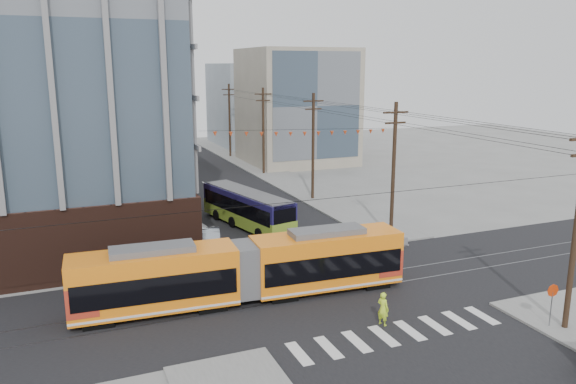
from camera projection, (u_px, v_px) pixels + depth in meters
The scene contains 15 objects.
ground at pixel (368, 311), 32.11m from camera, with size 160.00×160.00×0.00m, color slate.
bg_bldg_nw_near at pixel (43, 103), 70.73m from camera, with size 18.00×16.00×18.00m, color #8C99A5.
bg_bldg_ne_near at pixel (296, 106), 79.57m from camera, with size 14.00×14.00×16.00m, color gray.
bg_bldg_nw_far at pixel (65, 89), 89.67m from camera, with size 16.00×18.00×20.00m, color gray.
bg_bldg_ne_far at pixel (262, 104), 98.57m from camera, with size 16.00×16.00×14.00m, color #8C99A5.
utility_pole_near at pixel (576, 230), 28.63m from camera, with size 0.30×0.30×11.00m, color black.
utility_pole_far at pixel (230, 121), 84.56m from camera, with size 0.30×0.30×11.00m, color black.
streetcar at pixel (245, 270), 33.13m from camera, with size 19.76×2.78×3.81m, color orange, non-canonical shape.
city_bus at pixel (247, 208), 48.57m from camera, with size 2.47×11.40×3.23m, color #1D184D, non-canonical shape.
parked_car_silver at pixel (208, 237), 43.22m from camera, with size 1.67×4.80×1.58m, color #9BA6B0.
parked_car_white at pixel (193, 229), 45.88m from camera, with size 1.71×4.20×1.22m, color silver.
parked_car_grey at pixel (179, 213), 50.88m from camera, with size 2.00×4.34×1.21m, color #56585D.
pedestrian at pixel (383, 309), 30.17m from camera, with size 0.68×0.45×1.88m, color #C9F32D.
stop_sign at pixel (551, 308), 29.73m from camera, with size 0.71×0.71×2.34m, color red, non-canonical shape.
jersey_barrier at pixel (390, 237), 44.82m from camera, with size 0.80×3.56×0.71m, color #585863.
Camera 1 is at (-15.56, -25.83, 13.75)m, focal length 35.00 mm.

